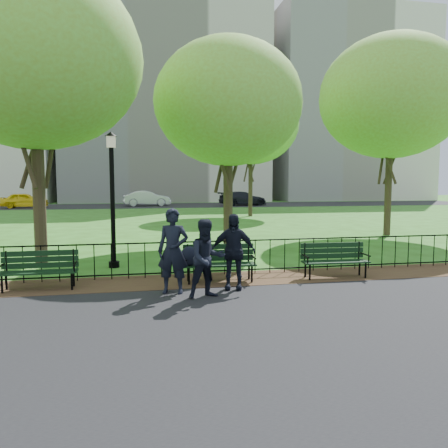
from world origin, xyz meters
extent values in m
plane|color=#2D5C18|center=(0.00, 0.00, 0.00)|extent=(120.00, 120.00, 0.00)
cube|color=black|center=(0.00, -3.40, 0.01)|extent=(60.00, 9.20, 0.01)
cube|color=#372016|center=(0.00, 1.50, 0.01)|extent=(60.00, 1.60, 0.01)
cube|color=black|center=(0.00, 35.00, 0.01)|extent=(70.00, 9.00, 0.01)
cylinder|color=black|center=(0.00, 2.00, 0.88)|extent=(24.00, 0.04, 0.04)
cylinder|color=black|center=(0.00, 2.00, 0.12)|extent=(24.00, 0.04, 0.04)
cylinder|color=black|center=(0.00, 2.00, 0.45)|extent=(0.02, 0.02, 0.90)
cube|color=beige|center=(2.00, 48.00, 15.00)|extent=(24.00, 15.00, 30.00)
cube|color=white|center=(26.00, 48.00, 12.00)|extent=(20.00, 15.00, 24.00)
cube|color=black|center=(0.32, 1.22, 0.43)|extent=(1.73, 0.55, 0.04)
cube|color=black|center=(0.34, 1.47, 0.75)|extent=(1.70, 0.13, 0.43)
cylinder|color=black|center=(-0.42, 1.09, 0.21)|extent=(0.05, 0.05, 0.43)
cylinder|color=black|center=(1.05, 1.01, 0.21)|extent=(0.05, 0.05, 0.43)
cylinder|color=black|center=(-0.40, 1.43, 0.21)|extent=(0.05, 0.05, 0.43)
cylinder|color=black|center=(1.07, 1.35, 0.21)|extent=(0.05, 0.05, 0.43)
cylinder|color=black|center=(-0.48, 1.26, 0.60)|extent=(0.07, 0.53, 0.04)
cylinder|color=black|center=(1.13, 1.18, 0.60)|extent=(0.07, 0.53, 0.04)
ellipsoid|color=black|center=(-0.40, 1.17, 0.67)|extent=(0.43, 0.31, 0.45)
cube|color=black|center=(-3.70, 1.24, 0.41)|extent=(1.63, 0.45, 0.04)
cube|color=black|center=(-3.70, 1.48, 0.72)|extent=(1.63, 0.04, 0.41)
cylinder|color=black|center=(-4.41, 1.07, 0.20)|extent=(0.05, 0.05, 0.41)
cylinder|color=black|center=(-3.00, 1.08, 0.20)|extent=(0.05, 0.05, 0.41)
cylinder|color=black|center=(-4.41, 1.40, 0.20)|extent=(0.05, 0.05, 0.41)
cylinder|color=black|center=(-3.00, 1.41, 0.20)|extent=(0.05, 0.05, 0.41)
cylinder|color=black|center=(-4.47, 1.24, 0.57)|extent=(0.04, 0.51, 0.04)
cylinder|color=black|center=(-2.93, 1.25, 0.57)|extent=(0.04, 0.51, 0.04)
cube|color=black|center=(3.21, 1.11, 0.41)|extent=(1.67, 0.52, 0.04)
cube|color=black|center=(3.22, 1.35, 0.73)|extent=(1.65, 0.11, 0.41)
cylinder|color=black|center=(2.48, 0.98, 0.21)|extent=(0.05, 0.05, 0.41)
cylinder|color=black|center=(3.91, 0.91, 0.21)|extent=(0.05, 0.05, 0.41)
cylinder|color=black|center=(2.50, 1.31, 0.21)|extent=(0.05, 0.05, 0.41)
cylinder|color=black|center=(3.93, 1.24, 0.21)|extent=(0.05, 0.05, 0.41)
cylinder|color=black|center=(2.43, 1.15, 0.58)|extent=(0.06, 0.51, 0.04)
cylinder|color=black|center=(3.98, 1.08, 0.58)|extent=(0.06, 0.51, 0.04)
cylinder|color=black|center=(-2.23, 3.60, 0.08)|extent=(0.29, 0.29, 0.17)
cylinder|color=black|center=(-2.23, 3.60, 1.67)|extent=(0.13, 0.13, 3.35)
cube|color=beige|center=(-2.23, 3.60, 3.45)|extent=(0.23, 0.23, 0.31)
cone|color=black|center=(-2.23, 3.60, 3.66)|extent=(0.33, 0.33, 0.13)
cylinder|color=#2D2116|center=(-4.30, 4.48, 1.78)|extent=(0.35, 0.35, 3.57)
ellipsoid|color=olive|center=(-4.30, 4.48, 5.82)|extent=(6.00, 6.00, 5.10)
cylinder|color=#2D2116|center=(1.75, 7.15, 1.61)|extent=(0.35, 0.35, 3.21)
ellipsoid|color=olive|center=(1.75, 7.15, 5.24)|extent=(5.41, 5.41, 4.60)
cylinder|color=#2D2116|center=(9.37, 8.85, 1.85)|extent=(0.30, 0.30, 3.70)
ellipsoid|color=olive|center=(9.37, 8.85, 6.04)|extent=(6.23, 6.23, 5.30)
cylinder|color=#2D2116|center=(6.07, 20.36, 1.93)|extent=(0.29, 0.29, 3.87)
ellipsoid|color=olive|center=(6.07, 20.36, 6.31)|extent=(6.51, 6.51, 5.54)
imported|color=black|center=(-0.83, 0.42, 0.92)|extent=(0.76, 0.61, 1.81)
imported|color=black|center=(-0.18, -0.07, 0.82)|extent=(0.85, 0.57, 1.61)
imported|color=black|center=(0.49, 0.51, 0.85)|extent=(1.05, 0.65, 1.67)
imported|color=yellow|center=(-11.54, 33.32, 0.70)|extent=(4.09, 1.81, 1.37)
imported|color=#B4B7BC|center=(-0.68, 34.32, 0.76)|extent=(4.65, 2.01, 1.49)
imported|color=black|center=(8.69, 33.32, 0.71)|extent=(5.01, 2.63, 1.39)
camera|label=1|loc=(-1.55, -8.74, 2.38)|focal=35.00mm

